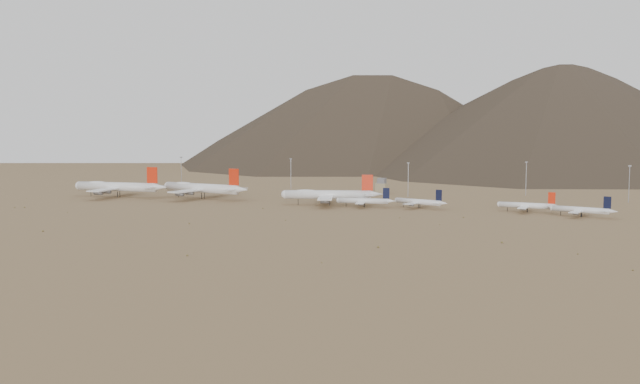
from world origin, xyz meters
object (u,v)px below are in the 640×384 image
at_px(widebody_centre, 202,188).
at_px(narrowbody_b, 420,202).
at_px(narrowbody_a, 365,201).
at_px(control_tower, 382,187).
at_px(widebody_west, 117,187).
at_px(widebody_east, 328,195).

relative_size(widebody_centre, narrowbody_b, 2.03).
xyz_separation_m(narrowbody_a, control_tower, (-17.03, 93.27, 1.16)).
distance_m(widebody_west, narrowbody_b, 225.16).
bearing_deg(control_tower, widebody_west, -150.10).
bearing_deg(widebody_east, narrowbody_a, -26.14).
height_order(widebody_centre, narrowbody_b, widebody_centre).
height_order(narrowbody_a, control_tower, narrowbody_a).
height_order(widebody_east, control_tower, widebody_east).
height_order(widebody_west, narrowbody_b, widebody_west).
bearing_deg(narrowbody_a, widebody_west, 171.47).
xyz_separation_m(widebody_centre, narrowbody_a, (126.25, -7.18, -3.65)).
distance_m(widebody_west, control_tower, 199.84).
relative_size(widebody_centre, narrowbody_a, 1.97).
distance_m(widebody_centre, widebody_east, 99.68).
bearing_deg(widebody_centre, narrowbody_a, 5.21).
relative_size(widebody_east, narrowbody_b, 1.76).
relative_size(narrowbody_b, control_tower, 3.12).
relative_size(widebody_centre, control_tower, 6.33).
distance_m(widebody_west, widebody_centre, 65.43).
bearing_deg(narrowbody_a, widebody_centre, 166.30).
xyz_separation_m(widebody_west, control_tower, (173.24, 99.60, -2.50)).
xyz_separation_m(widebody_centre, widebody_east, (99.61, -3.78, -0.81)).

